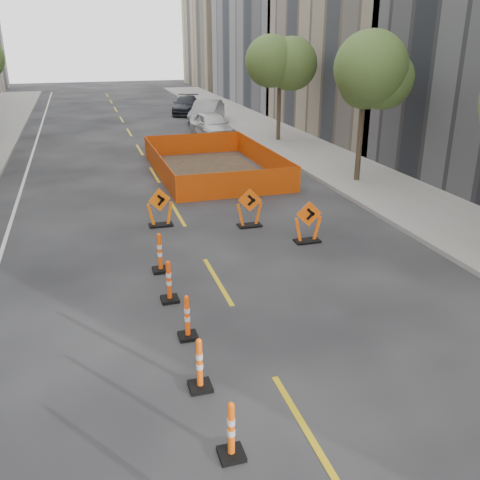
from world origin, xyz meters
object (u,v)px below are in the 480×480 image
object	(u,v)px
channelizer_2	(231,430)
chevron_sign_center	(250,208)
parked_car_mid	(207,113)
chevron_sign_right	(308,222)
channelizer_4	(187,317)
parked_car_near	(212,125)
parked_car_far	(186,105)
channelizer_3	(200,364)
chevron_sign_left	(160,207)
channelizer_5	(169,281)
channelizer_6	(160,253)

from	to	relation	value
channelizer_2	chevron_sign_center	xyz separation A→B (m)	(3.49, 10.15, 0.17)
chevron_sign_center	parked_car_mid	size ratio (longest dim) A/B	0.27
chevron_sign_right	parked_car_mid	bearing A→B (deg)	88.83
channelizer_2	channelizer_4	world-z (taller)	channelizer_4
chevron_sign_right	parked_car_near	world-z (taller)	parked_car_near
parked_car_far	parked_car_mid	bearing A→B (deg)	-69.67
channelizer_2	chevron_sign_right	xyz separation A→B (m)	(4.81, 8.22, 0.17)
channelizer_3	parked_car_near	size ratio (longest dim) A/B	0.23
chevron_sign_left	parked_car_near	bearing A→B (deg)	53.44
channelizer_5	chevron_sign_left	size ratio (longest dim) A/B	0.80
channelizer_5	chevron_sign_center	bearing A→B (deg)	52.85
channelizer_4	chevron_sign_left	bearing A→B (deg)	85.89
channelizer_6	parked_car_far	xyz separation A→B (m)	(6.75, 30.48, 0.15)
channelizer_5	parked_car_far	distance (m)	33.01
chevron_sign_center	channelizer_5	bearing A→B (deg)	-112.29
parked_car_far	channelizer_2	bearing A→B (deg)	-84.07
parked_car_far	chevron_sign_center	bearing A→B (deg)	-80.67
channelizer_6	parked_car_near	bearing A→B (deg)	72.26
channelizer_2	parked_car_near	xyz separation A→B (m)	(6.21, 26.71, 0.29)
channelizer_2	chevron_sign_left	world-z (taller)	chevron_sign_left
channelizer_6	chevron_sign_right	distance (m)	4.91
channelizer_3	parked_car_mid	bearing A→B (deg)	76.55
parked_car_mid	chevron_sign_left	bearing A→B (deg)	-82.43
channelizer_4	parked_car_near	world-z (taller)	parked_car_near
chevron_sign_left	parked_car_mid	size ratio (longest dim) A/B	0.27
channelizer_6	chevron_sign_center	size ratio (longest dim) A/B	0.84
chevron_sign_center	parked_car_near	size ratio (longest dim) A/B	0.29
channelizer_6	chevron_sign_center	bearing A→B (deg)	39.25
chevron_sign_center	parked_car_mid	bearing A→B (deg)	95.40
channelizer_4	channelizer_5	size ratio (longest dim) A/B	0.95
channelizer_2	channelizer_5	size ratio (longest dim) A/B	0.95
channelizer_3	chevron_sign_right	bearing A→B (deg)	52.50
chevron_sign_left	chevron_sign_right	world-z (taller)	chevron_sign_right
channelizer_3	channelizer_6	bearing A→B (deg)	89.04
channelizer_5	parked_car_mid	size ratio (longest dim) A/B	0.21
channelizer_4	parked_car_mid	xyz separation A→B (m)	(7.13, 28.54, 0.32)
channelizer_3	channelizer_4	size ratio (longest dim) A/B	1.04
channelizer_4	parked_car_mid	bearing A→B (deg)	75.97
chevron_sign_center	parked_car_mid	world-z (taller)	parked_car_mid
chevron_sign_center	parked_car_near	world-z (taller)	parked_car_near
chevron_sign_left	parked_car_near	world-z (taller)	parked_car_near
chevron_sign_right	parked_car_near	distance (m)	18.54
channelizer_6	parked_car_near	xyz separation A→B (m)	(6.21, 19.42, 0.24)
channelizer_4	parked_car_near	size ratio (longest dim) A/B	0.22
channelizer_2	parked_car_near	bearing A→B (deg)	76.92
channelizer_3	parked_car_mid	world-z (taller)	parked_car_mid
parked_car_far	channelizer_5	bearing A→B (deg)	-85.83
channelizer_5	channelizer_6	size ratio (longest dim) A/B	0.96
channelizer_3	chevron_sign_left	world-z (taller)	chevron_sign_left
channelizer_4	chevron_sign_center	distance (m)	7.36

